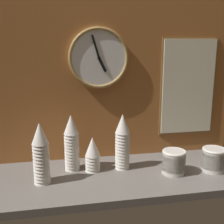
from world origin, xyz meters
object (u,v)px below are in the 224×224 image
Objects in this scene: cup_stack_center at (93,154)px; menu_board at (188,87)px; cup_stack_left at (41,153)px; wall_clock at (99,58)px; bowl_stack_far_right at (214,159)px; bowl_stack_right at (174,161)px; cup_stack_center_left at (72,143)px; cup_stack_center_right at (122,142)px.

menu_board reaches higher than cup_stack_center.
wall_clock is at bearing 38.73° from cup_stack_left.
menu_board is at bearing 95.18° from bowl_stack_far_right.
cup_stack_center_left is at bearing 164.18° from bowl_stack_right.
cup_stack_left is 2.42× the size of bowl_stack_far_right.
bowl_stack_far_right is 47.69cm from menu_board.
cup_stack_center_left is 80.87cm from menu_board.
cup_stack_center_right is 56.82cm from menu_board.
menu_board is (56.98, 0.88, -18.51)cm from wall_clock.
bowl_stack_right is at bearing -124.08° from menu_board.
bowl_stack_far_right is (77.59, -16.41, -8.99)cm from cup_stack_center_left.
bowl_stack_right is (26.17, -11.88, -8.99)cm from cup_stack_center_right.
cup_stack_center_left is at bearing 39.87° from cup_stack_left.
wall_clock is (17.79, 13.75, 45.62)cm from cup_stack_center_left.
wall_clock reaches higher than bowl_stack_right.
cup_stack_left is 98.69cm from menu_board.
wall_clock is at bearing 153.24° from bowl_stack_far_right.
cup_stack_left is at bearing 178.09° from bowl_stack_far_right.
cup_stack_center is at bearing -18.42° from cup_stack_center_left.
menu_board is (46.51, 18.18, 27.11)cm from cup_stack_center_right.
bowl_stack_far_right is (49.32, -12.86, -8.99)cm from cup_stack_center_right.
wall_clock is (-59.80, 30.16, 54.61)cm from bowl_stack_far_right.
cup_stack_center_left is 0.91× the size of wall_clock.
cup_stack_center_right is 0.91× the size of wall_clock.
wall_clock is at bearing 121.21° from cup_stack_center_right.
cup_stack_center_right reaches higher than bowl_stack_right.
cup_stack_center is 0.32× the size of menu_board.
bowl_stack_far_right is at bearing -84.82° from menu_board.
cup_stack_left is at bearing 178.26° from bowl_stack_right.
bowl_stack_far_right is (66.39, -12.68, -2.87)cm from cup_stack_center.
menu_board reaches higher than cup_stack_left.
bowl_stack_right is 51.18cm from menu_board.
cup_stack_center_left reaches higher than bowl_stack_far_right.
cup_stack_center_left is at bearing 172.84° from cup_stack_center_right.
bowl_stack_far_right is 23.17cm from bowl_stack_right.
bowl_stack_far_right is 1.00× the size of bowl_stack_right.
menu_board is at bearing 11.07° from cup_stack_center_left.
menu_board is at bearing 21.35° from cup_stack_center_right.
cup_stack_center_left is 0.52× the size of menu_board.
cup_stack_center_right is at bearing -158.65° from menu_board.
cup_stack_center_left is 1.00× the size of cup_stack_center_right.
cup_stack_center_right is at bearing -7.16° from cup_stack_center_left.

